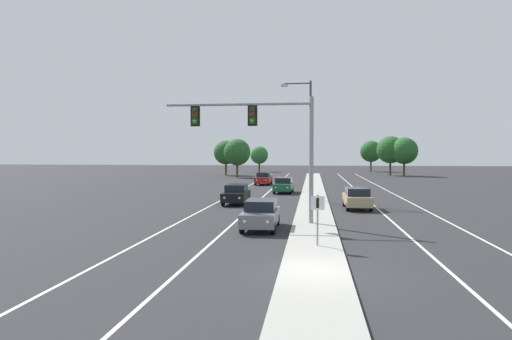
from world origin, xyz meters
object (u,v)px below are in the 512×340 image
at_px(street_lamp_median, 308,133).
at_px(tree_far_left_a, 259,155).
at_px(tree_far_right_a, 390,150).
at_px(tree_far_right_b, 371,151).
at_px(car_oncoming_grey, 261,214).
at_px(car_oncoming_black, 236,194).
at_px(median_sign_post, 318,213).
at_px(tree_far_right_c, 404,151).
at_px(car_oncoming_green, 284,185).
at_px(overhead_signal_mast, 263,132).
at_px(tree_far_left_c, 226,152).
at_px(car_oncoming_red, 264,178).
at_px(car_receding_tan, 357,198).
at_px(tree_far_left_b, 237,152).

height_order(street_lamp_median, tree_far_left_a, street_lamp_median).
height_order(tree_far_right_a, tree_far_right_b, tree_far_right_a).
xyz_separation_m(car_oncoming_grey, car_oncoming_black, (-3.32, 11.73, 0.00)).
height_order(median_sign_post, tree_far_right_b, tree_far_right_b).
bearing_deg(tree_far_right_c, car_oncoming_green, -117.49).
relative_size(tree_far_right_c, tree_far_left_a, 1.24).
xyz_separation_m(car_oncoming_black, car_oncoming_green, (3.14, 10.70, 0.00)).
xyz_separation_m(overhead_signal_mast, tree_far_left_c, (-12.85, 56.02, -1.23)).
xyz_separation_m(car_oncoming_green, tree_far_right_b, (15.40, 54.69, 3.55)).
height_order(car_oncoming_red, car_receding_tan, same).
distance_m(median_sign_post, car_oncoming_grey, 5.83).
xyz_separation_m(car_oncoming_black, tree_far_right_a, (19.88, 48.44, 3.80)).
xyz_separation_m(tree_far_left_b, tree_far_right_b, (24.87, 26.57, 0.19)).
bearing_deg(street_lamp_median, tree_far_left_a, 100.54).
distance_m(street_lamp_median, tree_far_left_a, 59.98).
height_order(overhead_signal_mast, car_oncoming_green, overhead_signal_mast).
distance_m(overhead_signal_mast, tree_far_right_c, 60.18).
xyz_separation_m(street_lamp_median, car_oncoming_grey, (-2.36, -14.19, -4.97)).
bearing_deg(tree_far_left_a, car_receding_tan, -76.99).
bearing_deg(street_lamp_median, car_oncoming_green, 107.09).
bearing_deg(tree_far_right_c, car_oncoming_red, -132.12).
xyz_separation_m(car_oncoming_red, tree_far_right_b, (18.71, 42.96, 3.55)).
bearing_deg(car_oncoming_red, tree_far_right_a, 52.37).
xyz_separation_m(car_oncoming_red, tree_far_right_a, (20.05, 26.01, 3.80)).
xyz_separation_m(car_oncoming_grey, tree_far_right_a, (16.56, 60.17, 3.80)).
relative_size(overhead_signal_mast, tree_far_right_c, 1.26).
bearing_deg(car_oncoming_red, overhead_signal_mast, -83.92).
distance_m(car_oncoming_black, car_oncoming_red, 22.43).
relative_size(street_lamp_median, car_oncoming_black, 2.23).
bearing_deg(car_oncoming_green, tree_far_left_c, 109.88).
distance_m(tree_far_right_a, tree_far_left_b, 27.92).
bearing_deg(car_oncoming_green, car_oncoming_grey, -89.55).
bearing_deg(car_receding_tan, tree_far_left_c, 111.58).
relative_size(overhead_signal_mast, car_oncoming_grey, 1.92).
bearing_deg(tree_far_right_a, tree_far_left_b, -159.84).
bearing_deg(overhead_signal_mast, tree_far_right_b, 78.60).
relative_size(car_receding_tan, tree_far_right_b, 0.67).
distance_m(overhead_signal_mast, tree_far_right_a, 60.96).
xyz_separation_m(median_sign_post, car_oncoming_black, (-6.34, 16.66, -0.77)).
relative_size(car_receding_tan, tree_far_right_a, 0.63).
relative_size(car_oncoming_black, tree_far_right_b, 0.67).
bearing_deg(tree_far_right_a, car_receding_tan, -101.75).
bearing_deg(car_oncoming_black, street_lamp_median, 23.36).
height_order(car_oncoming_green, tree_far_left_b, tree_far_left_b).
xyz_separation_m(car_oncoming_black, tree_far_right_c, (22.01, 46.97, 3.61)).
distance_m(car_oncoming_green, tree_far_left_a, 51.45).
bearing_deg(tree_far_left_a, tree_far_right_b, 9.54).
bearing_deg(car_oncoming_black, tree_far_right_c, 64.89).
relative_size(car_oncoming_green, tree_far_right_c, 0.67).
relative_size(street_lamp_median, tree_far_right_c, 1.48).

